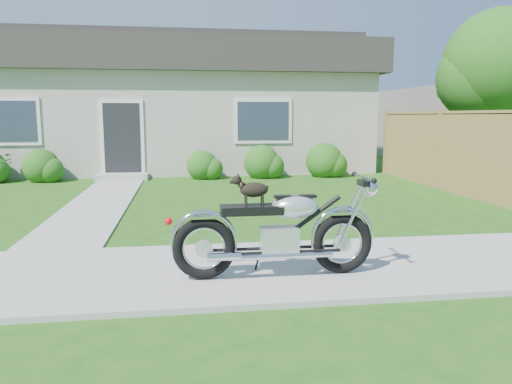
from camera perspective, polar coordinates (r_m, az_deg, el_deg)
ground at (r=5.74m, az=-9.88°, el=-9.19°), size 80.00×80.00×0.00m
sidewalk at (r=5.73m, az=-9.89°, el=-9.00°), size 24.00×2.20×0.04m
walkway at (r=10.74m, az=-17.23°, el=-0.98°), size 1.20×8.00×0.03m
house at (r=17.46m, az=-9.06°, el=9.94°), size 12.60×7.03×4.50m
fence at (r=12.80m, az=20.32°, el=4.54°), size 0.12×6.62×1.90m
tree_near at (r=16.06m, az=26.51°, el=12.45°), size 3.10×3.10×4.75m
tree_far at (r=18.87m, az=24.93°, el=10.88°), size 2.80×2.77×4.25m
shrub_row at (r=14.02m, az=-8.83°, el=3.16°), size 10.20×1.06×1.06m
potted_plant_left at (r=14.88m, az=-27.20°, el=2.47°), size 0.78×0.84×0.76m
potted_plant_right at (r=14.09m, az=-5.79°, el=3.03°), size 0.50×0.50×0.73m
motorcycle_with_dog at (r=5.33m, az=2.66°, el=-4.48°), size 2.22×0.60×1.10m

